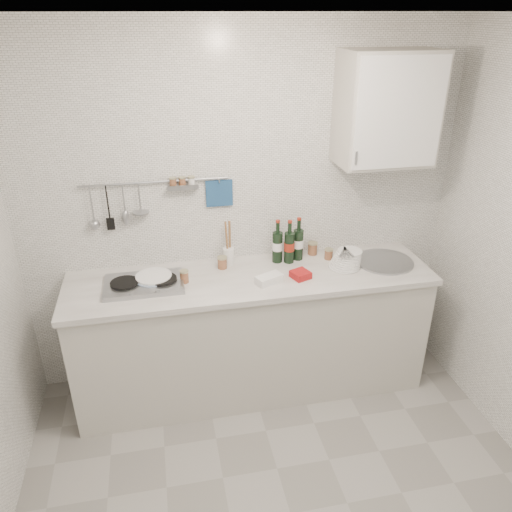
# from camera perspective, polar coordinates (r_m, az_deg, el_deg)

# --- Properties ---
(ceiling) EXTENTS (3.00, 3.00, 0.00)m
(ceiling) POSITION_cam_1_polar(r_m,az_deg,el_deg) (1.85, 6.61, 25.85)
(ceiling) COLOR silver
(ceiling) RESTS_ON back_wall
(back_wall) EXTENTS (3.00, 0.02, 2.50)m
(back_wall) POSITION_cam_1_polar(r_m,az_deg,el_deg) (3.45, -1.53, 4.93)
(back_wall) COLOR silver
(back_wall) RESTS_ON floor
(counter) EXTENTS (2.44, 0.64, 0.96)m
(counter) POSITION_cam_1_polar(r_m,az_deg,el_deg) (3.58, -0.41, -9.06)
(counter) COLOR #B8B4AA
(counter) RESTS_ON floor
(wall_rail) EXTENTS (0.98, 0.09, 0.34)m
(wall_rail) POSITION_cam_1_polar(r_m,az_deg,el_deg) (3.31, -11.72, 6.69)
(wall_rail) COLOR #93969B
(wall_rail) RESTS_ON back_wall
(wall_cabinet) EXTENTS (0.60, 0.38, 0.70)m
(wall_cabinet) POSITION_cam_1_polar(r_m,az_deg,el_deg) (3.37, 14.78, 15.96)
(wall_cabinet) COLOR #B8B4AA
(wall_cabinet) RESTS_ON back_wall
(plate_stack_hob) EXTENTS (0.26, 0.25, 0.05)m
(plate_stack_hob) POSITION_cam_1_polar(r_m,az_deg,el_deg) (3.30, -11.74, -2.61)
(plate_stack_hob) COLOR #5484C0
(plate_stack_hob) RESTS_ON counter
(plate_stack_sink) EXTENTS (0.24, 0.22, 0.12)m
(plate_stack_sink) POSITION_cam_1_polar(r_m,az_deg,el_deg) (3.48, 10.33, -0.37)
(plate_stack_sink) COLOR white
(plate_stack_sink) RESTS_ON counter
(wine_bottles) EXTENTS (0.23, 0.11, 0.31)m
(wine_bottles) POSITION_cam_1_polar(r_m,az_deg,el_deg) (3.46, 3.73, 1.76)
(wine_bottles) COLOR black
(wine_bottles) RESTS_ON counter
(butter_dish) EXTENTS (0.19, 0.15, 0.05)m
(butter_dish) POSITION_cam_1_polar(r_m,az_deg,el_deg) (3.23, 1.50, -2.66)
(butter_dish) COLOR white
(butter_dish) RESTS_ON counter
(strawberry_punnet) EXTENTS (0.14, 0.14, 0.05)m
(strawberry_punnet) POSITION_cam_1_polar(r_m,az_deg,el_deg) (3.30, 5.10, -2.13)
(strawberry_punnet) COLOR red
(strawberry_punnet) RESTS_ON counter
(utensil_crock) EXTENTS (0.08, 0.08, 0.33)m
(utensil_crock) POSITION_cam_1_polar(r_m,az_deg,el_deg) (3.44, -3.14, 0.25)
(utensil_crock) COLOR white
(utensil_crock) RESTS_ON counter
(jar_a) EXTENTS (0.07, 0.07, 0.08)m
(jar_a) POSITION_cam_1_polar(r_m,az_deg,el_deg) (3.41, -3.88, -0.74)
(jar_a) COLOR brown
(jar_a) RESTS_ON counter
(jar_b) EXTENTS (0.07, 0.07, 0.09)m
(jar_b) POSITION_cam_1_polar(r_m,az_deg,el_deg) (3.62, 6.48, 0.88)
(jar_b) COLOR brown
(jar_b) RESTS_ON counter
(jar_c) EXTENTS (0.06, 0.06, 0.08)m
(jar_c) POSITION_cam_1_polar(r_m,az_deg,el_deg) (3.56, 8.30, 0.25)
(jar_c) COLOR brown
(jar_c) RESTS_ON counter
(jar_d) EXTENTS (0.06, 0.06, 0.09)m
(jar_d) POSITION_cam_1_polar(r_m,az_deg,el_deg) (3.26, -8.19, -2.32)
(jar_d) COLOR brown
(jar_d) RESTS_ON counter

